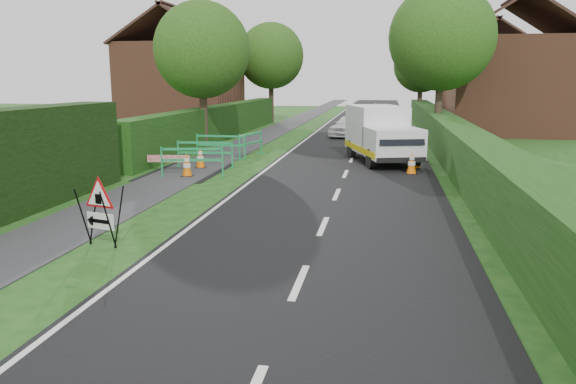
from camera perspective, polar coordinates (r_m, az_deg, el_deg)
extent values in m
plane|color=#164213|center=(8.86, -16.32, -10.16)|extent=(120.00, 120.00, 0.00)
cube|color=black|center=(42.51, 8.07, 7.02)|extent=(6.00, 90.00, 0.02)
cube|color=#2D2D30|center=(43.02, 0.67, 7.18)|extent=(2.00, 90.00, 0.02)
cube|color=#14380F|center=(30.81, -6.86, 5.40)|extent=(1.00, 24.00, 1.80)
cube|color=#14380F|center=(23.75, 16.31, 3.24)|extent=(1.20, 50.00, 1.50)
cube|color=brown|center=(39.82, -10.66, 10.60)|extent=(7.00, 7.00, 5.50)
cube|color=#331E19|center=(40.60, -13.28, 15.94)|extent=(4.00, 7.40, 2.58)
cube|color=#331E19|center=(39.40, -8.39, 16.26)|extent=(4.00, 7.40, 2.58)
cube|color=#331E19|center=(40.07, -10.93, 17.67)|extent=(0.25, 7.40, 0.18)
cube|color=brown|center=(36.11, 21.65, 9.94)|extent=(7.00, 7.00, 5.50)
cube|color=#331E19|center=(35.96, 19.27, 16.24)|extent=(4.00, 7.40, 2.58)
cube|color=#331E19|center=(36.65, 24.88, 15.74)|extent=(4.00, 7.40, 2.58)
cube|color=brown|center=(50.06, 19.54, 10.28)|extent=(7.00, 7.00, 5.50)
cube|color=#331E19|center=(49.91, 17.79, 14.81)|extent=(4.00, 7.40, 2.58)
cube|color=#331E19|center=(50.49, 21.85, 14.50)|extent=(4.00, 7.40, 2.58)
cube|color=#331E19|center=(50.26, 19.92, 15.90)|extent=(0.25, 7.40, 0.18)
cylinder|color=#2D2116|center=(26.78, -8.54, 7.28)|extent=(0.36, 0.36, 2.62)
sphere|color=#133C10|center=(26.74, -8.75, 14.09)|extent=(4.40, 4.40, 4.40)
cylinder|color=#2D2116|center=(29.54, 14.99, 7.74)|extent=(0.36, 0.36, 2.97)
sphere|color=#133C10|center=(29.56, 15.37, 14.90)|extent=(5.20, 5.20, 5.20)
cylinder|color=#2D2116|center=(42.24, -1.71, 8.99)|extent=(0.36, 0.36, 2.80)
sphere|color=#133C10|center=(42.24, -1.74, 13.66)|extent=(4.80, 4.80, 4.80)
cylinder|color=#2D2116|center=(45.49, 13.21, 8.65)|extent=(0.36, 0.36, 2.45)
sphere|color=#133C10|center=(45.46, 13.38, 12.44)|extent=(4.20, 4.20, 4.20)
cylinder|color=black|center=(11.43, -20.11, -2.39)|extent=(0.13, 0.35, 1.16)
cylinder|color=black|center=(11.63, -19.09, -2.09)|extent=(0.13, 0.35, 1.16)
cylinder|color=black|center=(11.00, -17.80, -2.76)|extent=(0.13, 0.35, 1.16)
cylinder|color=black|center=(11.21, -16.79, -2.44)|extent=(0.13, 0.35, 1.16)
cube|color=white|center=(11.32, -18.51, -2.82)|extent=(0.63, 0.20, 0.31)
cube|color=black|center=(11.31, -18.57, -2.84)|extent=(0.45, 0.14, 0.07)
cone|color=black|center=(11.48, -19.47, -2.69)|extent=(0.19, 0.22, 0.19)
cube|color=black|center=(11.21, -18.73, -0.67)|extent=(0.14, 0.05, 0.19)
cube|color=silver|center=(22.72, 8.95, 6.42)|extent=(2.61, 3.35, 1.76)
cube|color=silver|center=(20.63, 10.65, 4.91)|extent=(2.30, 2.35, 1.08)
cube|color=black|center=(19.74, 11.49, 5.37)|extent=(1.60, 0.67, 0.49)
cube|color=yellow|center=(21.72, 7.18, 4.40)|extent=(1.34, 4.32, 0.22)
cube|color=yellow|center=(22.26, 11.80, 4.41)|extent=(1.34, 4.32, 0.22)
cube|color=black|center=(19.84, 11.40, 3.22)|extent=(1.74, 0.63, 0.18)
cylinder|color=black|center=(20.41, 8.44, 3.34)|extent=(0.42, 0.76, 0.73)
cylinder|color=black|center=(20.92, 12.78, 3.38)|extent=(0.42, 0.76, 0.73)
cylinder|color=black|center=(23.23, 6.48, 4.37)|extent=(0.42, 0.76, 0.73)
cylinder|color=black|center=(23.68, 10.35, 4.39)|extent=(0.42, 0.76, 0.73)
cube|color=black|center=(19.55, 12.41, 1.82)|extent=(0.38, 0.38, 0.04)
cone|color=orange|center=(19.49, 12.46, 2.97)|extent=(0.32, 0.32, 0.75)
cylinder|color=white|center=(19.50, 12.45, 2.86)|extent=(0.25, 0.25, 0.14)
cylinder|color=white|center=(19.47, 12.48, 3.40)|extent=(0.17, 0.17, 0.10)
cube|color=black|center=(20.84, 12.84, 2.38)|extent=(0.38, 0.38, 0.04)
cone|color=orange|center=(20.78, 12.88, 3.46)|extent=(0.32, 0.32, 0.75)
cylinder|color=white|center=(20.78, 12.88, 3.36)|extent=(0.25, 0.25, 0.14)
cylinder|color=white|center=(20.76, 12.90, 3.87)|extent=(0.17, 0.17, 0.10)
cube|color=black|center=(23.54, 12.90, 3.40)|extent=(0.38, 0.38, 0.04)
cone|color=orange|center=(23.49, 12.94, 4.35)|extent=(0.32, 0.32, 0.75)
cylinder|color=white|center=(23.50, 12.93, 4.26)|extent=(0.25, 0.25, 0.14)
cylinder|color=white|center=(23.47, 12.95, 4.71)|extent=(0.17, 0.17, 0.10)
cube|color=black|center=(18.95, -10.20, 1.61)|extent=(0.38, 0.38, 0.04)
cone|color=orange|center=(18.89, -10.24, 2.79)|extent=(0.32, 0.32, 0.75)
cylinder|color=white|center=(18.89, -10.23, 2.68)|extent=(0.25, 0.25, 0.14)
cylinder|color=white|center=(18.86, -10.25, 3.24)|extent=(0.17, 0.17, 0.10)
cube|color=black|center=(20.67, -8.86, 2.46)|extent=(0.38, 0.38, 0.04)
cone|color=orange|center=(20.62, -8.90, 3.55)|extent=(0.32, 0.32, 0.75)
cylinder|color=white|center=(20.62, -8.90, 3.45)|extent=(0.25, 0.25, 0.14)
cylinder|color=white|center=(20.60, -8.91, 3.96)|extent=(0.17, 0.17, 0.10)
cube|color=#198D47|center=(19.03, -12.70, 3.01)|extent=(0.06, 0.06, 1.00)
cube|color=#198D47|center=(18.78, -6.67, 3.11)|extent=(0.06, 0.06, 1.00)
cube|color=#198D47|center=(18.82, -9.75, 4.33)|extent=(1.96, 0.47, 0.08)
cube|color=#198D47|center=(18.87, -9.71, 3.21)|extent=(1.96, 0.47, 0.08)
cube|color=#198D47|center=(19.10, -12.64, 1.59)|extent=(0.13, 0.35, 0.04)
cube|color=#198D47|center=(18.85, -6.64, 1.66)|extent=(0.13, 0.35, 0.04)
cube|color=#198D47|center=(20.94, -11.09, 3.83)|extent=(0.05, 0.05, 1.00)
cube|color=#198D47|center=(20.50, -5.68, 3.83)|extent=(0.05, 0.05, 1.00)
cube|color=#198D47|center=(20.65, -8.45, 4.99)|extent=(2.00, 0.24, 0.08)
cube|color=#198D47|center=(20.69, -8.42, 3.97)|extent=(2.00, 0.24, 0.08)
cube|color=#198D47|center=(21.01, -11.04, 2.53)|extent=(0.09, 0.35, 0.04)
cube|color=#198D47|center=(20.57, -5.65, 2.50)|extent=(0.09, 0.35, 0.04)
cube|color=#198D47|center=(23.29, -9.21, 4.64)|extent=(0.05, 0.05, 1.00)
cube|color=#198D47|center=(22.69, -4.44, 4.58)|extent=(0.05, 0.05, 1.00)
cube|color=#198D47|center=(22.93, -6.88, 5.66)|extent=(2.00, 0.08, 0.08)
cube|color=#198D47|center=(22.97, -6.86, 4.74)|extent=(2.00, 0.08, 0.08)
cube|color=#198D47|center=(23.35, -9.17, 3.47)|extent=(0.07, 0.35, 0.04)
cube|color=#198D47|center=(22.75, -4.42, 3.38)|extent=(0.07, 0.35, 0.04)
cube|color=#198D47|center=(22.72, -4.94, 4.58)|extent=(0.06, 0.06, 1.00)
cube|color=#198D47|center=(24.50, -2.76, 5.11)|extent=(0.06, 0.06, 1.00)
cube|color=#198D47|center=(23.56, -3.82, 5.87)|extent=(0.50, 1.96, 0.08)
cube|color=#198D47|center=(23.60, -3.81, 4.98)|extent=(0.50, 1.96, 0.08)
cube|color=#198D47|center=(22.79, -4.92, 3.38)|extent=(0.35, 0.14, 0.04)
cube|color=#198D47|center=(24.56, -2.75, 3.99)|extent=(0.35, 0.14, 0.04)
cube|color=red|center=(20.18, -12.00, 2.08)|extent=(1.49, 0.24, 0.25)
imported|color=white|center=(31.74, 6.36, 6.72)|extent=(2.48, 3.95, 1.25)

